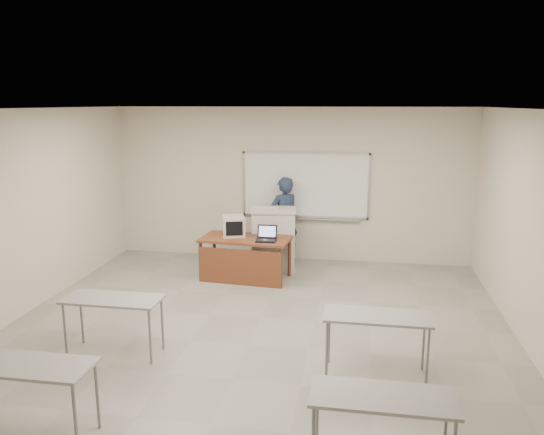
% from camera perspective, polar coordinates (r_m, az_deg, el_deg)
% --- Properties ---
extents(floor, '(7.00, 8.00, 0.01)m').
position_cam_1_polar(floor, '(7.09, -2.51, -13.55)').
color(floor, gray).
rests_on(floor, ground).
extents(whiteboard, '(2.48, 0.10, 1.31)m').
position_cam_1_polar(whiteboard, '(10.38, 3.61, 3.39)').
color(whiteboard, white).
rests_on(whiteboard, floor).
extents(student_desks, '(4.40, 2.20, 0.73)m').
position_cam_1_polar(student_desks, '(5.61, -5.52, -13.23)').
color(student_desks, gray).
rests_on(student_desks, floor).
extents(instructor_desk, '(1.56, 0.78, 0.75)m').
position_cam_1_polar(instructor_desk, '(9.29, -3.00, -3.48)').
color(instructor_desk, brown).
rests_on(instructor_desk, floor).
extents(podium, '(0.82, 0.60, 1.16)m').
position_cam_1_polar(podium, '(9.88, 0.18, -2.35)').
color(podium, beige).
rests_on(podium, floor).
extents(crt_monitor, '(0.39, 0.44, 0.37)m').
position_cam_1_polar(crt_monitor, '(9.47, -4.19, -0.90)').
color(crt_monitor, beige).
rests_on(crt_monitor, instructor_desk).
extents(laptop, '(0.34, 0.31, 0.25)m').
position_cam_1_polar(laptop, '(9.13, -0.58, -2.12)').
color(laptop, black).
rests_on(laptop, instructor_desk).
extents(mouse, '(0.10, 0.07, 0.03)m').
position_cam_1_polar(mouse, '(9.07, -0.75, -2.49)').
color(mouse, '#9E9FA5').
rests_on(mouse, instructor_desk).
extents(keyboard, '(0.47, 0.16, 0.03)m').
position_cam_1_polar(keyboard, '(9.85, -0.60, 1.14)').
color(keyboard, beige).
rests_on(keyboard, podium).
extents(presenter, '(0.73, 0.70, 1.68)m').
position_cam_1_polar(presenter, '(10.33, 1.28, -0.24)').
color(presenter, black).
rests_on(presenter, floor).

